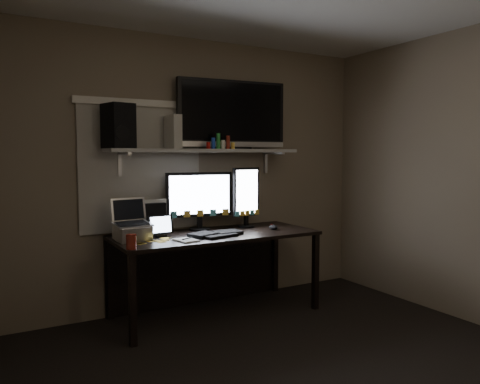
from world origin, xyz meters
TOP-DOWN VIEW (x-y plane):
  - floor at (0.00, 0.00)m, footprint 3.60×3.60m
  - back_wall at (0.00, 1.80)m, footprint 3.60×0.00m
  - window_blinds at (-0.55, 1.79)m, footprint 1.10×0.02m
  - desk at (0.00, 1.55)m, footprint 1.80×0.75m
  - wall_shelf at (0.00, 1.62)m, footprint 1.80×0.35m
  - monitor_landscape at (-0.05, 1.66)m, footprint 0.63×0.13m
  - monitor_portrait at (0.41, 1.60)m, footprint 0.30×0.08m
  - keyboard at (-0.04, 1.34)m, footprint 0.50×0.28m
  - mouse at (0.57, 1.36)m, footprint 0.10×0.13m
  - notepad at (-0.37, 1.22)m, footprint 0.17×0.22m
  - tablet at (-0.49, 1.50)m, footprint 0.22×0.10m
  - file_sorter at (-0.50, 1.68)m, footprint 0.23×0.11m
  - laptop at (-0.74, 1.46)m, footprint 0.32×0.27m
  - cup at (-0.85, 1.12)m, footprint 0.08×0.08m
  - sticky_notes at (-0.59, 1.37)m, footprint 0.33×0.26m
  - tv at (0.29, 1.65)m, footprint 1.09×0.28m
  - game_console at (-0.31, 1.64)m, footprint 0.08×0.25m
  - speaker at (-0.80, 1.61)m, footprint 0.25×0.28m
  - bottles at (0.11, 1.54)m, footprint 0.23×0.12m

SIDE VIEW (x-z plane):
  - floor at x=0.00m, z-range 0.00..0.00m
  - desk at x=0.00m, z-range 0.19..0.92m
  - sticky_notes at x=-0.59m, z-range 0.73..0.73m
  - notepad at x=-0.37m, z-range 0.73..0.74m
  - keyboard at x=-0.04m, z-range 0.73..0.76m
  - mouse at x=0.57m, z-range 0.73..0.77m
  - cup at x=-0.85m, z-range 0.73..0.84m
  - tablet at x=-0.49m, z-range 0.73..0.92m
  - file_sorter at x=-0.50m, z-range 0.73..1.03m
  - laptop at x=-0.74m, z-range 0.73..1.06m
  - monitor_landscape at x=-0.05m, z-range 0.73..1.28m
  - monitor_portrait at x=0.41m, z-range 0.73..1.31m
  - back_wall at x=0.00m, z-range -0.55..3.05m
  - window_blinds at x=-0.55m, z-range 0.75..1.85m
  - wall_shelf at x=0.00m, z-range 1.45..1.48m
  - bottles at x=0.11m, z-range 1.48..1.62m
  - game_console at x=-0.31m, z-range 1.48..1.77m
  - speaker at x=-0.80m, z-range 1.48..1.85m
  - tv at x=0.29m, z-range 1.48..2.12m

